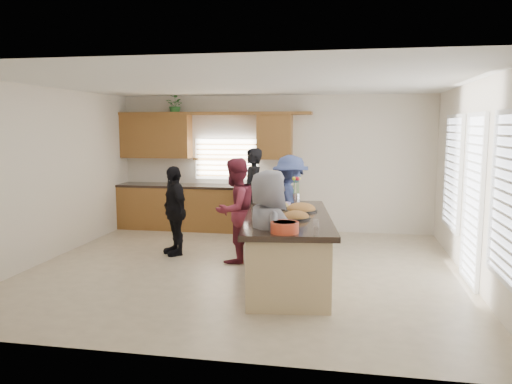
% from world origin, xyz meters
% --- Properties ---
extents(floor, '(6.50, 6.50, 0.00)m').
position_xyz_m(floor, '(0.00, 0.00, 0.00)').
color(floor, beige).
rests_on(floor, ground).
extents(room_shell, '(6.52, 6.02, 2.81)m').
position_xyz_m(room_shell, '(0.00, 0.00, 1.90)').
color(room_shell, silver).
rests_on(room_shell, ground).
extents(back_cabinetry, '(4.08, 0.66, 2.46)m').
position_xyz_m(back_cabinetry, '(-1.47, 2.73, 0.91)').
color(back_cabinetry, '#99602C').
rests_on(back_cabinetry, ground).
extents(right_wall_glazing, '(0.06, 4.00, 2.25)m').
position_xyz_m(right_wall_glazing, '(3.22, -0.13, 1.34)').
color(right_wall_glazing, white).
rests_on(right_wall_glazing, ground).
extents(island, '(1.49, 2.83, 0.95)m').
position_xyz_m(island, '(0.72, -0.50, 0.45)').
color(island, tan).
rests_on(island, ground).
extents(platter_front, '(0.40, 0.40, 0.16)m').
position_xyz_m(platter_front, '(0.86, -0.75, 0.98)').
color(platter_front, black).
rests_on(platter_front, island).
extents(platter_mid, '(0.46, 0.46, 0.19)m').
position_xyz_m(platter_mid, '(0.87, -0.14, 0.98)').
color(platter_mid, black).
rests_on(platter_mid, island).
extents(platter_back, '(0.37, 0.37, 0.15)m').
position_xyz_m(platter_back, '(0.50, 0.11, 0.98)').
color(platter_back, black).
rests_on(platter_back, island).
extents(salad_bowl, '(0.33, 0.33, 0.13)m').
position_xyz_m(salad_bowl, '(0.82, -1.65, 1.02)').
color(salad_bowl, '#CE4325').
rests_on(salad_bowl, island).
extents(clear_cup, '(0.07, 0.07, 0.10)m').
position_xyz_m(clear_cup, '(1.16, -1.29, 1.00)').
color(clear_cup, white).
rests_on(clear_cup, island).
extents(plate_stack, '(0.21, 0.21, 0.05)m').
position_xyz_m(plate_stack, '(0.57, 0.29, 0.98)').
color(plate_stack, '#BE9AE1').
rests_on(plate_stack, island).
extents(flower_vase, '(0.14, 0.14, 0.41)m').
position_xyz_m(flower_vase, '(0.71, 0.72, 1.16)').
color(flower_vase, silver).
rests_on(flower_vase, island).
extents(potted_plant, '(0.46, 0.44, 0.41)m').
position_xyz_m(potted_plant, '(-2.05, 2.82, 2.60)').
color(potted_plant, '#317C32').
rests_on(potted_plant, back_cabinetry).
extents(woman_left_back, '(0.62, 0.75, 1.76)m').
position_xyz_m(woman_left_back, '(-0.27, 2.07, 0.88)').
color(woman_left_back, black).
rests_on(woman_left_back, ground).
extents(woman_left_mid, '(0.94, 1.01, 1.67)m').
position_xyz_m(woman_left_mid, '(-0.23, 0.39, 0.84)').
color(woman_left_mid, maroon).
rests_on(woman_left_mid, ground).
extents(woman_left_front, '(0.85, 0.92, 1.51)m').
position_xyz_m(woman_left_front, '(-1.35, 0.66, 0.76)').
color(woman_left_front, black).
rests_on(woman_left_front, ground).
extents(woman_right_back, '(1.05, 1.26, 1.69)m').
position_xyz_m(woman_right_back, '(0.59, 1.00, 0.85)').
color(woman_right_back, '#3A497F').
rests_on(woman_right_back, ground).
extents(woman_right_front, '(0.78, 0.94, 1.65)m').
position_xyz_m(woman_right_front, '(0.58, -1.35, 0.83)').
color(woman_right_front, gray).
rests_on(woman_right_front, ground).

